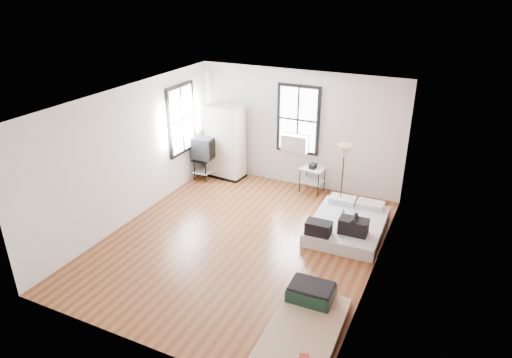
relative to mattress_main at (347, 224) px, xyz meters
The scene contains 8 objects.
ground 2.15m from the mattress_main, 144.51° to the right, with size 6.00×6.00×0.00m, color #5F2B19.
room_shell 2.35m from the mattress_main, 149.78° to the right, with size 5.02×6.02×2.80m.
mattress_main is the anchor object (origin of this frame).
mattress_bare 2.99m from the mattress_main, 86.62° to the right, with size 1.04×1.90×0.40m.
wardrobe 3.87m from the mattress_main, 158.28° to the left, with size 0.98×0.62×1.85m.
side_table 1.96m from the mattress_main, 130.22° to the left, with size 0.58×0.48×0.71m.
floor_lamp 1.43m from the mattress_main, 115.25° to the left, with size 0.33×0.33×1.54m.
tv_stand 4.17m from the mattress_main, 163.73° to the left, with size 0.56×0.79×1.09m.
Camera 1 is at (3.50, -6.72, 4.74)m, focal length 32.00 mm.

